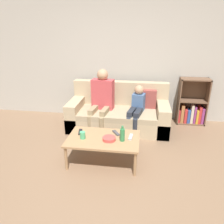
# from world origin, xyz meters

# --- Properties ---
(ground_plane) EXTENTS (22.00, 22.00, 0.00)m
(ground_plane) POSITION_xyz_m (0.00, 0.00, 0.00)
(ground_plane) COLOR #84664C
(wall_back) EXTENTS (12.00, 0.06, 2.60)m
(wall_back) POSITION_xyz_m (0.00, 2.47, 1.30)
(wall_back) COLOR #B7B2A8
(wall_back) RESTS_ON ground_plane
(couch) EXTENTS (1.91, 0.87, 0.86)m
(couch) POSITION_xyz_m (0.08, 1.89, 0.28)
(couch) COLOR tan
(couch) RESTS_ON ground_plane
(bookshelf) EXTENTS (0.57, 0.28, 0.94)m
(bookshelf) POSITION_xyz_m (1.53, 2.31, 0.35)
(bookshelf) COLOR brown
(bookshelf) RESTS_ON ground_plane
(coffee_table) EXTENTS (1.04, 0.65, 0.39)m
(coffee_table) POSITION_xyz_m (-0.01, 0.67, 0.35)
(coffee_table) COLOR #A87F56
(coffee_table) RESTS_ON ground_plane
(person_adult) EXTENTS (0.44, 0.65, 1.16)m
(person_adult) POSITION_xyz_m (-0.25, 1.82, 0.65)
(person_adult) COLOR #9E8966
(person_adult) RESTS_ON ground_plane
(person_child) EXTENTS (0.34, 0.64, 0.87)m
(person_child) POSITION_xyz_m (0.42, 1.75, 0.49)
(person_child) COLOR #282D38
(person_child) RESTS_ON ground_plane
(cup_near) EXTENTS (0.08, 0.08, 0.10)m
(cup_near) POSITION_xyz_m (-0.30, 0.61, 0.44)
(cup_near) COLOR #4CB77A
(cup_near) RESTS_ON coffee_table
(tv_remote_0) EXTENTS (0.13, 0.17, 0.02)m
(tv_remote_0) POSITION_xyz_m (0.15, 0.83, 0.40)
(tv_remote_0) COLOR #47474C
(tv_remote_0) RESTS_ON coffee_table
(tv_remote_1) EXTENTS (0.08, 0.18, 0.02)m
(tv_remote_1) POSITION_xyz_m (-0.39, 0.78, 0.40)
(tv_remote_1) COLOR black
(tv_remote_1) RESTS_ON coffee_table
(tv_remote_2) EXTENTS (0.06, 0.17, 0.02)m
(tv_remote_2) POSITION_xyz_m (0.38, 0.73, 0.40)
(tv_remote_2) COLOR #B7B7BC
(tv_remote_2) RESTS_ON coffee_table
(snack_bowl) EXTENTS (0.19, 0.19, 0.05)m
(snack_bowl) POSITION_xyz_m (0.08, 0.61, 0.41)
(snack_bowl) COLOR #DB4C47
(snack_bowl) RESTS_ON coffee_table
(bottle) EXTENTS (0.07, 0.07, 0.23)m
(bottle) POSITION_xyz_m (0.27, 0.62, 0.49)
(bottle) COLOR #33844C
(bottle) RESTS_ON coffee_table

